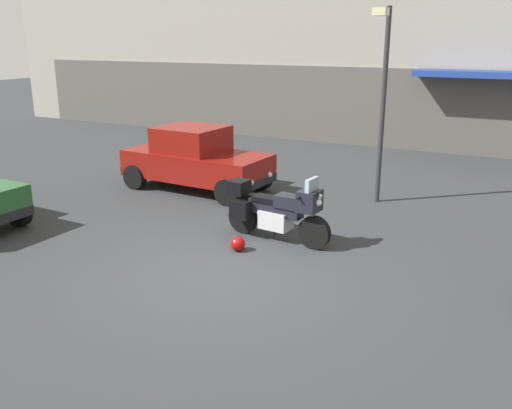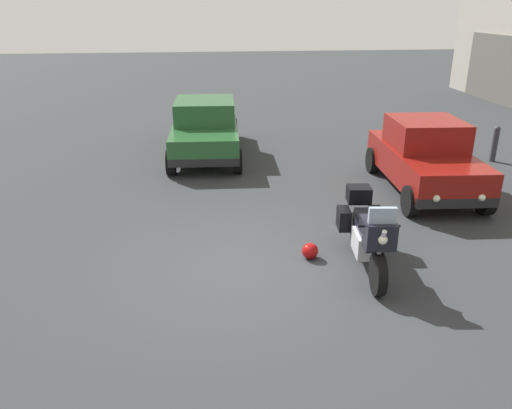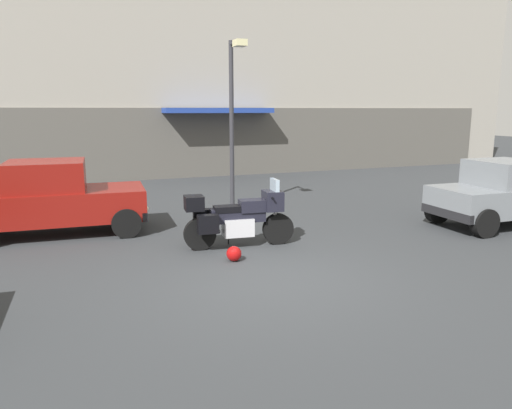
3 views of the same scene
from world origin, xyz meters
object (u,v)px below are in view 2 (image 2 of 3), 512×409
Objects in this scene: helmet at (310,251)px; car_sedan_far at (205,128)px; car_hatchback_near at (425,157)px; motorcycle at (368,232)px; bollard_curbside at (495,143)px.

car_sedan_far is (-6.67, -1.61, 0.64)m from helmet.
car_sedan_far is (-3.61, -4.91, -0.03)m from car_hatchback_near.
motorcycle is 7.64m from bollard_curbside.
car_hatchback_near is 3.98× the size of bollard_curbside.
bollard_curbside is (-5.07, 6.21, 0.38)m from helmet.
motorcycle is 2.28× the size of bollard_curbside.
helmet is 0.28× the size of bollard_curbside.
bollard_curbside is at bearing 141.66° from motorcycle.
helmet is 0.07× the size of car_hatchback_near.
car_sedan_far reaches higher than helmet.
bollard_curbside is at bearing 129.22° from helmet.
bollard_curbside reaches higher than helmet.
car_hatchback_near is (-3.06, 3.30, 0.67)m from helmet.
car_hatchback_near reaches higher than car_sedan_far.
car_sedan_far is at bearing -154.54° from motorcycle.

